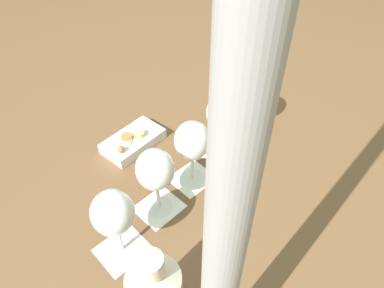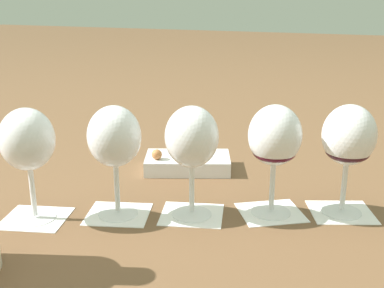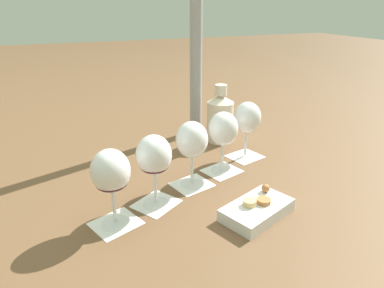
{
  "view_description": "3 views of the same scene",
  "coord_description": "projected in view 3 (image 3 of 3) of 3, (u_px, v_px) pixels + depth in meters",
  "views": [
    {
      "loc": [
        -0.3,
        -0.54,
        0.7
      ],
      "look_at": [
        0.0,
        0.0,
        0.13
      ],
      "focal_mm": 32.0,
      "sensor_mm": 36.0,
      "label": 1
    },
    {
      "loc": [
        0.27,
        -0.7,
        0.36
      ],
      "look_at": [
        0.0,
        0.0,
        0.13
      ],
      "focal_mm": 45.0,
      "sensor_mm": 36.0,
      "label": 2
    },
    {
      "loc": [
        0.33,
        0.8,
        0.49
      ],
      "look_at": [
        0.0,
        0.0,
        0.13
      ],
      "focal_mm": 32.0,
      "sensor_mm": 36.0,
      "label": 3
    }
  ],
  "objects": [
    {
      "name": "umbrella_pole",
      "position": [
        196.0,
        16.0,
        1.21
      ],
      "size": [
        0.05,
        0.05,
        0.88
      ],
      "color": "#99999E",
      "rests_on": "ground_plane"
    },
    {
      "name": "tasting_card_0",
      "position": [
        245.0,
        156.0,
        1.16
      ],
      "size": [
        0.13,
        0.12,
        0.0
      ],
      "color": "white",
      "rests_on": "ground_plane"
    },
    {
      "name": "wine_glass_0",
      "position": [
        247.0,
        120.0,
        1.11
      ],
      "size": [
        0.09,
        0.09,
        0.19
      ],
      "color": "white",
      "rests_on": "tasting_card_0"
    },
    {
      "name": "wine_glass_4",
      "position": [
        111.0,
        174.0,
        0.76
      ],
      "size": [
        0.09,
        0.09,
        0.19
      ],
      "color": "white",
      "rests_on": "tasting_card_4"
    },
    {
      "name": "ceramic_vase",
      "position": [
        220.0,
        117.0,
        1.26
      ],
      "size": [
        0.1,
        0.1,
        0.21
      ],
      "color": "beige",
      "rests_on": "ground_plane"
    },
    {
      "name": "tasting_card_2",
      "position": [
        193.0,
        184.0,
        0.99
      ],
      "size": [
        0.13,
        0.12,
        0.0
      ],
      "color": "white",
      "rests_on": "ground_plane"
    },
    {
      "name": "wine_glass_3",
      "position": [
        154.0,
        158.0,
        0.84
      ],
      "size": [
        0.09,
        0.09,
        0.19
      ],
      "color": "white",
      "rests_on": "tasting_card_3"
    },
    {
      "name": "wine_glass_2",
      "position": [
        193.0,
        142.0,
        0.94
      ],
      "size": [
        0.09,
        0.09,
        0.19
      ],
      "color": "white",
      "rests_on": "tasting_card_2"
    },
    {
      "name": "ground_plane",
      "position": [
        192.0,
        185.0,
        0.98
      ],
      "size": [
        8.0,
        8.0,
        0.0
      ],
      "primitive_type": "plane",
      "color": "brown"
    },
    {
      "name": "tasting_card_3",
      "position": [
        156.0,
        203.0,
        0.89
      ],
      "size": [
        0.14,
        0.14,
        0.0
      ],
      "color": "white",
      "rests_on": "ground_plane"
    },
    {
      "name": "snack_dish",
      "position": [
        257.0,
        209.0,
        0.84
      ],
      "size": [
        0.2,
        0.16,
        0.05
      ],
      "color": "silver",
      "rests_on": "ground_plane"
    },
    {
      "name": "tasting_card_4",
      "position": [
        116.0,
        223.0,
        0.81
      ],
      "size": [
        0.13,
        0.13,
        0.0
      ],
      "color": "white",
      "rests_on": "ground_plane"
    },
    {
      "name": "tasting_card_1",
      "position": [
        222.0,
        171.0,
        1.06
      ],
      "size": [
        0.13,
        0.12,
        0.0
      ],
      "color": "white",
      "rests_on": "ground_plane"
    },
    {
      "name": "wine_glass_1",
      "position": [
        223.0,
        131.0,
        1.01
      ],
      "size": [
        0.09,
        0.09,
        0.19
      ],
      "color": "white",
      "rests_on": "tasting_card_1"
    }
  ]
}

